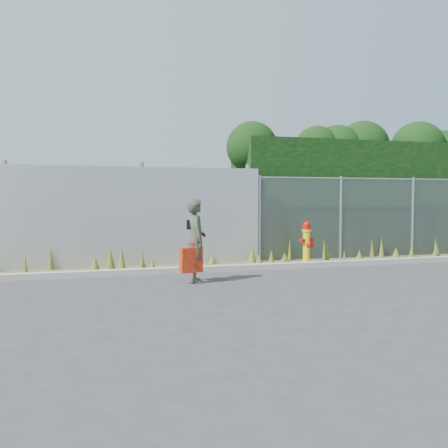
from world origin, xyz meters
The scene contains 10 objects.
ground centered at (0.00, 0.00, 0.00)m, with size 80.00×80.00×0.00m, color #353437.
curb centered at (0.00, 1.80, 0.06)m, with size 16.00×0.22×0.12m, color #9D988E.
weed_strip centered at (-0.47, 2.47, 0.14)m, with size 16.00×1.36×0.55m.
corrugated_fence centered at (-3.25, 3.01, 1.10)m, with size 8.50×0.21×2.30m.
chainlink_fence centered at (4.25, 3.00, 1.03)m, with size 6.50×0.07×2.05m.
hedge centered at (4.53, 4.03, 1.97)m, with size 7.67×1.71×3.66m.
fire_hydrant centered at (1.95, 2.34, 0.49)m, with size 0.34×0.30×1.01m.
woman centered at (-1.04, 0.67, 0.75)m, with size 0.55×0.36×1.51m, color #106846.
red_tote_bag centered at (-1.17, 0.53, 0.42)m, with size 0.40×0.15×0.52m.
black_shoulder_bag centered at (-1.05, 0.83, 1.03)m, with size 0.23×0.10×0.18m.
Camera 1 is at (-3.10, -8.04, 1.52)m, focal length 40.00 mm.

